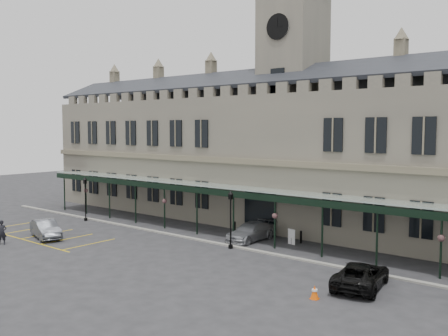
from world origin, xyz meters
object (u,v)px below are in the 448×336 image
Objects in this scene: car_van at (361,275)px; person_a at (2,232)px; car_left_b at (46,229)px; car_taxi at (251,232)px; clock_tower at (293,85)px; lamp_post_left at (85,195)px; station_building at (291,156)px; lamp_post_mid at (231,214)px; traffic_cone at (315,292)px; sign_board at (292,237)px.

car_van is 2.73× the size of person_a.
car_taxi is at bearing -36.68° from car_left_b.
lamp_post_left is at bearing -146.26° from clock_tower.
station_building is 31.09× the size of person_a.
car_left_b is (-12.70, -17.89, -12.36)m from clock_tower.
car_taxi is (-0.42, 3.13, -1.90)m from lamp_post_mid.
lamp_post_mid reaches higher than traffic_cone.
traffic_cone is 0.14× the size of car_van.
traffic_cone is 0.62× the size of sign_board.
car_left_b is at bearing -125.36° from clock_tower.
traffic_cone is 12.56m from sign_board.
lamp_post_left reaches higher than car_van.
station_building is 11.60m from lamp_post_mid.
person_a is at bearing -121.73° from clock_tower.
station_building is 49.52× the size of sign_board.
station_building reaches higher than car_left_b.
lamp_post_mid is (18.14, 0.23, 0.06)m from lamp_post_left.
clock_tower is 22.44m from car_van.
lamp_post_mid is at bearing -82.24° from car_taxi.
car_van is 27.36m from person_a.
lamp_post_left reaches higher than car_left_b.
car_left_b is 26.08m from car_van.
car_left_b is 2.37× the size of person_a.
clock_tower is at bearing -18.41° from car_left_b.
lamp_post_mid is at bearing 150.63° from traffic_cone.
lamp_post_left is at bearing -14.98° from car_van.
person_a is (-14.20, -13.54, 0.23)m from car_taxi.
lamp_post_left is 10.89m from person_a.
car_van is at bearing -26.57° from sign_board.
clock_tower reaches higher than car_van.
car_van is (29.71, -2.30, -1.84)m from lamp_post_left.
car_left_b is at bearing -125.50° from station_building.
person_a is at bearing -70.97° from lamp_post_left.
lamp_post_left is 18.14m from lamp_post_mid.
station_building is 11.92× the size of car_taxi.
car_taxi reaches higher than sign_board.
sign_board is at bearing 127.36° from traffic_cone.
lamp_post_mid is at bearing -82.59° from clock_tower.
sign_board is (4.29, -6.86, -12.52)m from clock_tower.
lamp_post_mid is 12.00m from car_van.
car_taxi is at bearing 10.74° from lamp_post_left.
traffic_cone is 0.16× the size of car_left_b.
traffic_cone is (11.91, -16.75, -6.10)m from station_building.
car_van reaches higher than sign_board.
lamp_post_left is 0.98× the size of lamp_post_mid.
station_building is 13.86× the size of lamp_post_left.
station_building reaches higher than lamp_post_mid.
lamp_post_left is 18.12m from car_taxi.
clock_tower reaches higher than traffic_cone.
clock_tower is 15.21m from lamp_post_mid.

